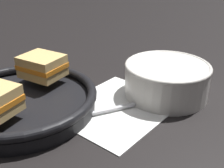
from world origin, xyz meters
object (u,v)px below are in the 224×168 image
soup_bowl (167,78)px  sandwich_near_right (42,66)px  skillet (23,101)px  spoon (136,104)px

soup_bowl → sandwich_near_right: size_ratio=1.87×
soup_bowl → skillet: bearing=141.1°
skillet → spoon: bearing=-48.4°
spoon → skillet: 0.23m
soup_bowl → spoon: soup_bowl is taller
soup_bowl → spoon: size_ratio=1.13×
soup_bowl → spoon: 0.09m
spoon → skillet: bearing=160.1°
skillet → sandwich_near_right: 0.09m
soup_bowl → skillet: size_ratio=0.62×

